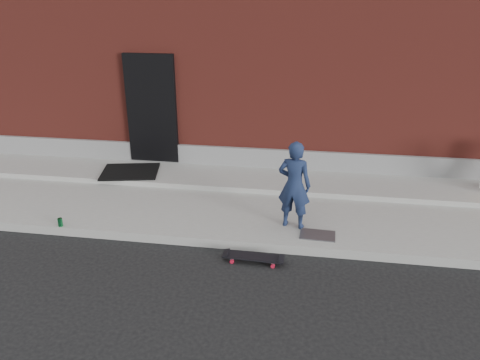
# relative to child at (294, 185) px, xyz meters

# --- Properties ---
(ground) EXTENTS (80.00, 80.00, 0.00)m
(ground) POSITION_rel_child_xyz_m (-0.47, -0.64, -0.87)
(ground) COLOR black
(ground) RESTS_ON ground
(sidewalk) EXTENTS (20.00, 3.00, 0.15)m
(sidewalk) POSITION_rel_child_xyz_m (-0.47, 0.86, -0.79)
(sidewalk) COLOR gray
(sidewalk) RESTS_ON ground
(apron) EXTENTS (20.00, 1.20, 0.10)m
(apron) POSITION_rel_child_xyz_m (-0.47, 1.76, -0.67)
(apron) COLOR gray
(apron) RESTS_ON sidewalk
(building) EXTENTS (20.00, 8.10, 5.00)m
(building) POSITION_rel_child_xyz_m (-0.48, 6.35, 1.63)
(building) COLOR maroon
(building) RESTS_ON ground
(child) EXTENTS (0.58, 0.44, 1.44)m
(child) POSITION_rel_child_xyz_m (0.00, 0.00, 0.00)
(child) COLOR #172241
(child) RESTS_ON sidewalk
(skateboard) EXTENTS (0.88, 0.26, 0.10)m
(skateboard) POSITION_rel_child_xyz_m (-0.52, -0.93, -0.79)
(skateboard) COLOR #B2122B
(skateboard) RESTS_ON ground
(soda_can) EXTENTS (0.10, 0.10, 0.14)m
(soda_can) POSITION_rel_child_xyz_m (-3.72, -0.59, -0.65)
(soda_can) COLOR #17773B
(soda_can) RESTS_ON sidewalk
(doormat) EXTENTS (1.27, 1.11, 0.03)m
(doormat) POSITION_rel_child_xyz_m (-3.37, 1.60, -0.60)
(doormat) COLOR black
(doormat) RESTS_ON apron
(utility_plate) EXTENTS (0.56, 0.37, 0.02)m
(utility_plate) POSITION_rel_child_xyz_m (0.41, -0.26, -0.71)
(utility_plate) COLOR #4E4E52
(utility_plate) RESTS_ON sidewalk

